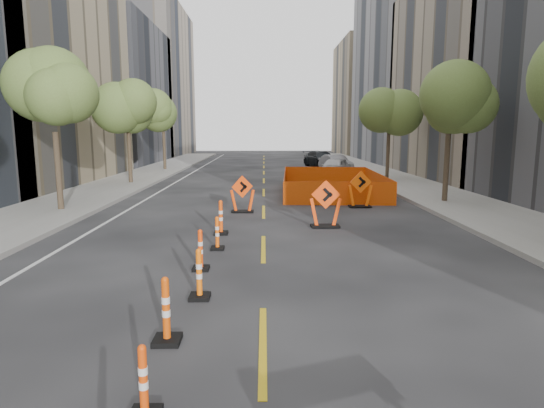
{
  "coord_description": "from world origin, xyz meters",
  "views": [
    {
      "loc": [
        0.03,
        -8.69,
        3.33
      ],
      "look_at": [
        0.27,
        5.19,
        1.1
      ],
      "focal_mm": 30.0,
      "sensor_mm": 36.0,
      "label": 1
    }
  ],
  "objects_px": {
    "chevron_sign_center": "(326,204)",
    "chevron_sign_right": "(360,189)",
    "channelizer_5": "(217,233)",
    "parked_car_near": "(335,167)",
    "channelizer_1": "(143,382)",
    "channelizer_6": "(221,217)",
    "channelizer_2": "(166,310)",
    "parked_car_mid": "(336,163)",
    "channelizer_3": "(199,274)",
    "chevron_sign_left": "(242,194)",
    "channelizer_4": "(200,250)",
    "parked_car_far": "(321,159)"
  },
  "relations": [
    {
      "from": "channelizer_3",
      "to": "chevron_sign_center",
      "type": "height_order",
      "value": "chevron_sign_center"
    },
    {
      "from": "parked_car_near",
      "to": "channelizer_6",
      "type": "bearing_deg",
      "value": -85.17
    },
    {
      "from": "channelizer_1",
      "to": "channelizer_6",
      "type": "xyz_separation_m",
      "value": [
        -0.0,
        9.61,
        0.11
      ]
    },
    {
      "from": "channelizer_2",
      "to": "parked_car_mid",
      "type": "xyz_separation_m",
      "value": [
        7.52,
        30.95,
        0.14
      ]
    },
    {
      "from": "channelizer_3",
      "to": "channelizer_5",
      "type": "distance_m",
      "value": 3.85
    },
    {
      "from": "channelizer_5",
      "to": "channelizer_6",
      "type": "bearing_deg",
      "value": 92.32
    },
    {
      "from": "channelizer_1",
      "to": "channelizer_2",
      "type": "xyz_separation_m",
      "value": [
        -0.14,
        1.92,
        0.09
      ]
    },
    {
      "from": "chevron_sign_left",
      "to": "parked_car_mid",
      "type": "xyz_separation_m",
      "value": [
        6.87,
        19.2,
        -0.08
      ]
    },
    {
      "from": "channelizer_2",
      "to": "parked_car_near",
      "type": "xyz_separation_m",
      "value": [
        6.69,
        26.18,
        0.17
      ]
    },
    {
      "from": "channelizer_2",
      "to": "parked_car_mid",
      "type": "height_order",
      "value": "parked_car_mid"
    },
    {
      "from": "channelizer_4",
      "to": "chevron_sign_left",
      "type": "distance_m",
      "value": 7.94
    },
    {
      "from": "channelizer_5",
      "to": "chevron_sign_left",
      "type": "height_order",
      "value": "chevron_sign_left"
    },
    {
      "from": "channelizer_4",
      "to": "channelizer_5",
      "type": "bearing_deg",
      "value": 83.84
    },
    {
      "from": "channelizer_4",
      "to": "chevron_sign_center",
      "type": "xyz_separation_m",
      "value": [
        3.68,
        4.88,
        0.33
      ]
    },
    {
      "from": "chevron_sign_right",
      "to": "parked_car_near",
      "type": "relative_size",
      "value": 0.39
    },
    {
      "from": "chevron_sign_right",
      "to": "channelizer_3",
      "type": "bearing_deg",
      "value": -124.28
    },
    {
      "from": "channelizer_3",
      "to": "chevron_sign_left",
      "type": "distance_m",
      "value": 9.84
    },
    {
      "from": "chevron_sign_center",
      "to": "parked_car_far",
      "type": "height_order",
      "value": "chevron_sign_center"
    },
    {
      "from": "channelizer_2",
      "to": "chevron_sign_center",
      "type": "height_order",
      "value": "chevron_sign_center"
    },
    {
      "from": "channelizer_4",
      "to": "channelizer_5",
      "type": "height_order",
      "value": "channelizer_4"
    },
    {
      "from": "channelizer_3",
      "to": "parked_car_near",
      "type": "xyz_separation_m",
      "value": [
        6.44,
        24.26,
        0.19
      ]
    },
    {
      "from": "channelizer_4",
      "to": "chevron_sign_left",
      "type": "height_order",
      "value": "chevron_sign_left"
    },
    {
      "from": "chevron_sign_center",
      "to": "parked_car_near",
      "type": "distance_m",
      "value": 17.71
    },
    {
      "from": "channelizer_6",
      "to": "parked_car_far",
      "type": "relative_size",
      "value": 0.22
    },
    {
      "from": "channelizer_2",
      "to": "channelizer_5",
      "type": "distance_m",
      "value": 5.77
    },
    {
      "from": "chevron_sign_center",
      "to": "chevron_sign_right",
      "type": "height_order",
      "value": "chevron_sign_center"
    },
    {
      "from": "channelizer_2",
      "to": "parked_car_mid",
      "type": "distance_m",
      "value": 31.86
    },
    {
      "from": "channelizer_4",
      "to": "parked_car_near",
      "type": "xyz_separation_m",
      "value": [
        6.68,
        22.33,
        0.21
      ]
    },
    {
      "from": "parked_car_far",
      "to": "channelizer_3",
      "type": "bearing_deg",
      "value": -118.66
    },
    {
      "from": "channelizer_1",
      "to": "channelizer_3",
      "type": "relative_size",
      "value": 0.88
    },
    {
      "from": "channelizer_2",
      "to": "parked_car_near",
      "type": "height_order",
      "value": "parked_car_near"
    },
    {
      "from": "parked_car_mid",
      "to": "channelizer_4",
      "type": "bearing_deg",
      "value": -120.82
    },
    {
      "from": "channelizer_3",
      "to": "channelizer_6",
      "type": "height_order",
      "value": "channelizer_6"
    },
    {
      "from": "chevron_sign_center",
      "to": "parked_car_mid",
      "type": "relative_size",
      "value": 0.4
    },
    {
      "from": "chevron_sign_left",
      "to": "parked_car_mid",
      "type": "relative_size",
      "value": 0.37
    },
    {
      "from": "channelizer_3",
      "to": "channelizer_2",
      "type": "bearing_deg",
      "value": -97.37
    },
    {
      "from": "chevron_sign_center",
      "to": "channelizer_4",
      "type": "bearing_deg",
      "value": -125.19
    },
    {
      "from": "chevron_sign_right",
      "to": "channelizer_5",
      "type": "bearing_deg",
      "value": -135.49
    },
    {
      "from": "channelizer_6",
      "to": "chevron_sign_left",
      "type": "distance_m",
      "value": 4.1
    },
    {
      "from": "chevron_sign_left",
      "to": "chevron_sign_center",
      "type": "xyz_separation_m",
      "value": [
        3.04,
        -3.03,
        0.07
      ]
    },
    {
      "from": "channelizer_2",
      "to": "chevron_sign_right",
      "type": "xyz_separation_m",
      "value": [
        5.78,
        12.9,
        0.26
      ]
    },
    {
      "from": "chevron_sign_left",
      "to": "channelizer_5",
      "type": "bearing_deg",
      "value": -118.57
    },
    {
      "from": "channelizer_3",
      "to": "parked_car_mid",
      "type": "xyz_separation_m",
      "value": [
        7.27,
        29.03,
        0.17
      ]
    },
    {
      "from": "channelizer_1",
      "to": "channelizer_4",
      "type": "xyz_separation_m",
      "value": [
        -0.13,
        5.77,
        0.04
      ]
    },
    {
      "from": "channelizer_1",
      "to": "channelizer_6",
      "type": "height_order",
      "value": "channelizer_6"
    },
    {
      "from": "parked_car_near",
      "to": "channelizer_3",
      "type": "bearing_deg",
      "value": -80.53
    },
    {
      "from": "channelizer_5",
      "to": "chevron_sign_right",
      "type": "xyz_separation_m",
      "value": [
        5.56,
        7.13,
        0.33
      ]
    },
    {
      "from": "chevron_sign_left",
      "to": "parked_car_mid",
      "type": "distance_m",
      "value": 20.4
    },
    {
      "from": "chevron_sign_center",
      "to": "channelizer_5",
      "type": "bearing_deg",
      "value": -137.75
    },
    {
      "from": "parked_car_mid",
      "to": "parked_car_far",
      "type": "relative_size",
      "value": 0.82
    }
  ]
}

